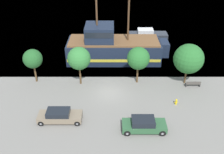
{
  "coord_description": "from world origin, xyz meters",
  "views": [
    {
      "loc": [
        0.34,
        -26.65,
        18.57
      ],
      "look_at": [
        0.3,
        2.0,
        1.2
      ],
      "focal_mm": 40.0,
      "sensor_mm": 36.0,
      "label": 1
    }
  ],
  "objects_px": {
    "pirate_ship": "(113,47)",
    "moored_boat_dockside": "(148,35)",
    "parked_car_curb_front": "(60,116)",
    "fire_hydrant": "(176,102)",
    "bench_promenade_east": "(193,84)",
    "parked_car_curb_mid": "(144,125)"
  },
  "relations": [
    {
      "from": "parked_car_curb_front",
      "to": "bench_promenade_east",
      "type": "height_order",
      "value": "parked_car_curb_front"
    },
    {
      "from": "pirate_ship",
      "to": "parked_car_curb_mid",
      "type": "height_order",
      "value": "pirate_ship"
    },
    {
      "from": "moored_boat_dockside",
      "to": "bench_promenade_east",
      "type": "relative_size",
      "value": 3.7
    },
    {
      "from": "parked_car_curb_mid",
      "to": "bench_promenade_east",
      "type": "height_order",
      "value": "parked_car_curb_mid"
    },
    {
      "from": "parked_car_curb_front",
      "to": "bench_promenade_east",
      "type": "xyz_separation_m",
      "value": [
        16.66,
        6.92,
        -0.27
      ]
    },
    {
      "from": "fire_hydrant",
      "to": "bench_promenade_east",
      "type": "bearing_deg",
      "value": 51.38
    },
    {
      "from": "bench_promenade_east",
      "to": "fire_hydrant",
      "type": "bearing_deg",
      "value": -128.62
    },
    {
      "from": "pirate_ship",
      "to": "fire_hydrant",
      "type": "relative_size",
      "value": 20.65
    },
    {
      "from": "fire_hydrant",
      "to": "parked_car_curb_front",
      "type": "bearing_deg",
      "value": -167.48
    },
    {
      "from": "pirate_ship",
      "to": "parked_car_curb_mid",
      "type": "distance_m",
      "value": 16.81
    },
    {
      "from": "parked_car_curb_mid",
      "to": "pirate_ship",
      "type": "bearing_deg",
      "value": 101.09
    },
    {
      "from": "pirate_ship",
      "to": "parked_car_curb_front",
      "type": "xyz_separation_m",
      "value": [
        -5.88,
        -14.95,
        -1.44
      ]
    },
    {
      "from": "moored_boat_dockside",
      "to": "parked_car_curb_mid",
      "type": "height_order",
      "value": "moored_boat_dockside"
    },
    {
      "from": "fire_hydrant",
      "to": "bench_promenade_east",
      "type": "relative_size",
      "value": 0.39
    },
    {
      "from": "pirate_ship",
      "to": "moored_boat_dockside",
      "type": "height_order",
      "value": "pirate_ship"
    },
    {
      "from": "fire_hydrant",
      "to": "parked_car_curb_mid",
      "type": "bearing_deg",
      "value": -134.61
    },
    {
      "from": "moored_boat_dockside",
      "to": "parked_car_curb_front",
      "type": "bearing_deg",
      "value": -117.87
    },
    {
      "from": "fire_hydrant",
      "to": "bench_promenade_east",
      "type": "height_order",
      "value": "bench_promenade_east"
    },
    {
      "from": "moored_boat_dockside",
      "to": "parked_car_curb_mid",
      "type": "xyz_separation_m",
      "value": [
        -3.47,
        -25.25,
        0.04
      ]
    },
    {
      "from": "parked_car_curb_front",
      "to": "fire_hydrant",
      "type": "height_order",
      "value": "parked_car_curb_front"
    },
    {
      "from": "pirate_ship",
      "to": "bench_promenade_east",
      "type": "distance_m",
      "value": 13.55
    },
    {
      "from": "bench_promenade_east",
      "to": "parked_car_curb_mid",
      "type": "bearing_deg",
      "value": -131.96
    }
  ]
}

